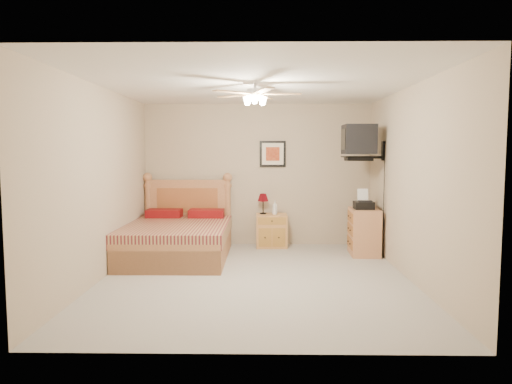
% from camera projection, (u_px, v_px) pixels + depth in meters
% --- Properties ---
extents(floor, '(4.50, 4.50, 0.00)m').
position_uv_depth(floor, '(255.00, 278.00, 5.98)').
color(floor, '#9D978E').
rests_on(floor, ground).
extents(ceiling, '(4.00, 4.50, 0.04)m').
position_uv_depth(ceiling, '(255.00, 85.00, 5.76)').
color(ceiling, white).
rests_on(ceiling, ground).
extents(wall_back, '(4.00, 0.04, 2.50)m').
position_uv_depth(wall_back, '(257.00, 175.00, 8.11)').
color(wall_back, tan).
rests_on(wall_back, ground).
extents(wall_front, '(4.00, 0.04, 2.50)m').
position_uv_depth(wall_front, '(250.00, 203.00, 3.63)').
color(wall_front, tan).
rests_on(wall_front, ground).
extents(wall_left, '(0.04, 4.50, 2.50)m').
position_uv_depth(wall_left, '(101.00, 183.00, 5.90)').
color(wall_left, tan).
rests_on(wall_left, ground).
extents(wall_right, '(0.04, 4.50, 2.50)m').
position_uv_depth(wall_right, '(411.00, 184.00, 5.84)').
color(wall_right, tan).
rests_on(wall_right, ground).
extents(bed, '(1.53, 2.00, 1.30)m').
position_uv_depth(bed, '(177.00, 217.00, 7.05)').
color(bed, '#A46D46').
rests_on(bed, ground).
extents(nightstand, '(0.54, 0.41, 0.58)m').
position_uv_depth(nightstand, '(272.00, 231.00, 7.94)').
color(nightstand, '#C48745').
rests_on(nightstand, ground).
extents(table_lamp, '(0.22, 0.22, 0.35)m').
position_uv_depth(table_lamp, '(263.00, 204.00, 7.96)').
color(table_lamp, '#60060F').
rests_on(table_lamp, nightstand).
extents(lotion_bottle, '(0.12, 0.12, 0.24)m').
position_uv_depth(lotion_bottle, '(275.00, 207.00, 7.88)').
color(lotion_bottle, silver).
rests_on(lotion_bottle, nightstand).
extents(framed_picture, '(0.46, 0.04, 0.46)m').
position_uv_depth(framed_picture, '(273.00, 154.00, 8.05)').
color(framed_picture, black).
rests_on(framed_picture, wall_back).
extents(dresser, '(0.46, 0.65, 0.75)m').
position_uv_depth(dresser, '(364.00, 232.00, 7.34)').
color(dresser, '#B8784E').
rests_on(dresser, ground).
extents(fax_machine, '(0.30, 0.32, 0.32)m').
position_uv_depth(fax_machine, '(364.00, 199.00, 7.26)').
color(fax_machine, black).
rests_on(fax_machine, dresser).
extents(magazine_lower, '(0.29, 0.33, 0.03)m').
position_uv_depth(magazine_lower, '(360.00, 206.00, 7.55)').
color(magazine_lower, '#BCA992').
rests_on(magazine_lower, dresser).
extents(magazine_upper, '(0.21, 0.28, 0.02)m').
position_uv_depth(magazine_upper, '(361.00, 205.00, 7.58)').
color(magazine_upper, gray).
rests_on(magazine_upper, magazine_lower).
extents(wall_tv, '(0.56, 0.46, 0.58)m').
position_uv_depth(wall_tv, '(369.00, 142.00, 7.13)').
color(wall_tv, black).
rests_on(wall_tv, wall_right).
extents(ceiling_fan, '(1.14, 1.14, 0.28)m').
position_uv_depth(ceiling_fan, '(255.00, 94.00, 5.57)').
color(ceiling_fan, silver).
rests_on(ceiling_fan, ceiling).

